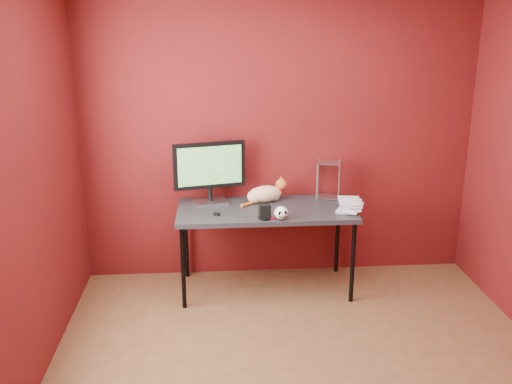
{
  "coord_description": "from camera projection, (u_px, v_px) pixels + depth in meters",
  "views": [
    {
      "loc": [
        -0.58,
        -3.2,
        2.31
      ],
      "look_at": [
        -0.25,
        1.15,
        0.96
      ],
      "focal_mm": 40.0,
      "sensor_mm": 36.0,
      "label": 1
    }
  ],
  "objects": [
    {
      "name": "black_gadget",
      "position": [
        217.0,
        214.0,
        4.66
      ],
      "size": [
        0.06,
        0.04,
        0.02
      ],
      "primitive_type": "cube",
      "rotation": [
        0.0,
        0.0,
        -0.34
      ],
      "color": "black",
      "rests_on": "desk"
    },
    {
      "name": "speaker",
      "position": [
        265.0,
        212.0,
        4.57
      ],
      "size": [
        0.11,
        0.11,
        0.12
      ],
      "rotation": [
        0.0,
        0.0,
        0.11
      ],
      "color": "black",
      "rests_on": "desk"
    },
    {
      "name": "book_stack",
      "position": [
        342.0,
        152.0,
        4.68
      ],
      "size": [
        0.27,
        0.3,
        0.99
      ],
      "rotation": [
        0.0,
        0.0,
        -0.25
      ],
      "color": "beige",
      "rests_on": "desk"
    },
    {
      "name": "wire_rack",
      "position": [
        328.0,
        180.0,
        5.08
      ],
      "size": [
        0.23,
        0.2,
        0.34
      ],
      "rotation": [
        0.0,
        0.0,
        -0.24
      ],
      "color": "#A1A1A6",
      "rests_on": "desk"
    },
    {
      "name": "desk",
      "position": [
        266.0,
        214.0,
        4.86
      ],
      "size": [
        1.5,
        0.7,
        0.75
      ],
      "color": "black",
      "rests_on": "ground"
    },
    {
      "name": "cat",
      "position": [
        265.0,
        194.0,
        4.99
      ],
      "size": [
        0.42,
        0.27,
        0.21
      ],
      "rotation": [
        0.0,
        0.0,
        0.27
      ],
      "color": "orange",
      "rests_on": "desk"
    },
    {
      "name": "skull_mug",
      "position": [
        281.0,
        213.0,
        4.56
      ],
      "size": [
        0.11,
        0.11,
        0.11
      ],
      "rotation": [
        0.0,
        0.0,
        0.15
      ],
      "color": "white",
      "rests_on": "desk"
    },
    {
      "name": "monitor",
      "position": [
        210.0,
        170.0,
        4.9
      ],
      "size": [
        0.62,
        0.26,
        0.54
      ],
      "rotation": [
        0.0,
        0.0,
        0.23
      ],
      "color": "#A1A1A6",
      "rests_on": "desk"
    },
    {
      "name": "washer",
      "position": [
        265.0,
        220.0,
        4.57
      ],
      "size": [
        0.04,
        0.04,
        0.0
      ],
      "primitive_type": "cylinder",
      "color": "#A1A1A6",
      "rests_on": "desk"
    },
    {
      "name": "room",
      "position": [
        313.0,
        170.0,
        3.35
      ],
      "size": [
        3.52,
        3.52,
        2.61
      ],
      "color": "brown",
      "rests_on": "ground"
    },
    {
      "name": "pocket_knife",
      "position": [
        270.0,
        219.0,
        4.57
      ],
      "size": [
        0.08,
        0.04,
        0.02
      ],
      "primitive_type": "cube",
      "rotation": [
        0.0,
        0.0,
        0.29
      ],
      "color": "maroon",
      "rests_on": "desk"
    }
  ]
}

